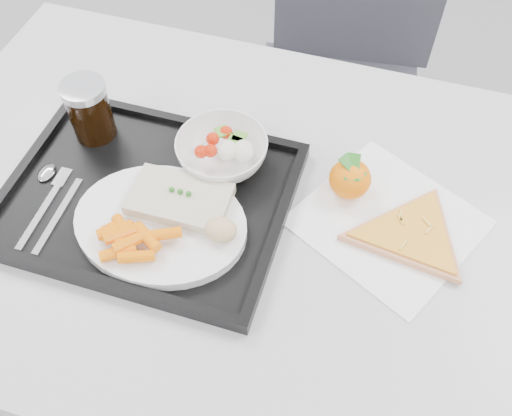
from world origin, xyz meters
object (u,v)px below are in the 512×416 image
(cola_glass, at_px, (89,109))
(tangerine, at_px, (350,179))
(chair, at_px, (344,62))
(pizza_slice, at_px, (411,235))
(dinner_plate, at_px, (161,224))
(tray, at_px, (148,198))
(table, at_px, (250,231))
(salad_bowl, at_px, (222,151))

(cola_glass, relative_size, tangerine, 1.25)
(chair, distance_m, cola_glass, 0.74)
(tangerine, distance_m, pizza_slice, 0.13)
(chair, xyz_separation_m, pizza_slice, (0.21, -0.64, 0.22))
(dinner_plate, distance_m, tangerine, 0.31)
(cola_glass, height_order, tangerine, cola_glass)
(cola_glass, bearing_deg, pizza_slice, -4.98)
(tray, xyz_separation_m, tangerine, (0.31, 0.11, 0.03))
(tray, relative_size, tangerine, 5.22)
(table, bearing_deg, tray, -167.68)
(chair, distance_m, salad_bowl, 0.65)
(table, distance_m, tray, 0.18)
(table, relative_size, tangerine, 13.92)
(dinner_plate, bearing_deg, salad_bowl, 73.56)
(tangerine, bearing_deg, cola_glass, -178.47)
(dinner_plate, bearing_deg, tangerine, 32.28)
(cola_glass, bearing_deg, chair, 59.89)
(cola_glass, bearing_deg, table, -12.39)
(salad_bowl, xyz_separation_m, pizza_slice, (0.33, -0.05, -0.03))
(tray, distance_m, pizza_slice, 0.42)
(tray, height_order, tangerine, tangerine)
(table, relative_size, dinner_plate, 4.44)
(table, relative_size, pizza_slice, 4.11)
(dinner_plate, distance_m, pizza_slice, 0.39)
(dinner_plate, relative_size, salad_bowl, 1.78)
(chair, bearing_deg, cola_glass, -120.11)
(chair, distance_m, dinner_plate, 0.80)
(salad_bowl, relative_size, pizza_slice, 0.52)
(chair, bearing_deg, dinner_plate, -101.92)
(tray, relative_size, cola_glass, 4.17)
(chair, height_order, cola_glass, chair)
(tray, bearing_deg, table, 12.32)
(table, distance_m, pizza_slice, 0.27)
(salad_bowl, bearing_deg, dinner_plate, -106.44)
(chair, relative_size, salad_bowl, 6.11)
(dinner_plate, height_order, pizza_slice, dinner_plate)
(chair, relative_size, tray, 2.07)
(table, distance_m, cola_glass, 0.34)
(salad_bowl, height_order, tangerine, tangerine)
(dinner_plate, height_order, tangerine, tangerine)
(table, xyz_separation_m, pizza_slice, (0.26, 0.02, 0.08))
(table, xyz_separation_m, dinner_plate, (-0.12, -0.09, 0.09))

